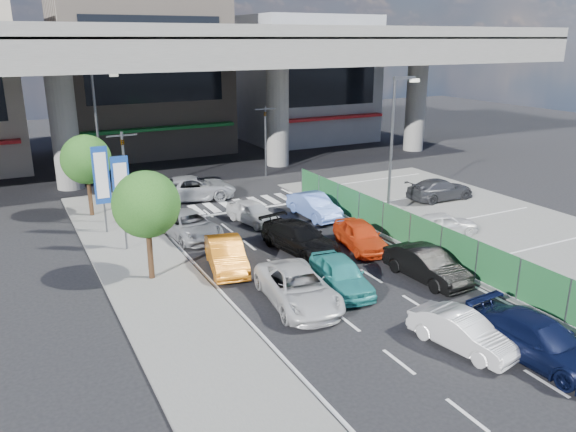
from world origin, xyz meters
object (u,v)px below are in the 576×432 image
tree_near (146,205)px  sedan_white_mid_left (298,288)px  sedan_black_mid (300,238)px  hatch_black_mid_right (427,265)px  street_lamp_right (395,137)px  signboard_far (102,178)px  kei_truck_front_right (314,206)px  tree_far (86,160)px  taxi_teal_mid (341,274)px  parked_sedan_dgrey (440,189)px  sedan_white_front_mid (253,212)px  street_lamp_left (100,125)px  traffic_cone (401,214)px  signboard_near (122,190)px  taxi_orange_left (226,255)px  wagon_silver_front_left (189,225)px  minivan_navy_back (539,340)px  hatch_white_back_mid (462,331)px  crossing_wagon_silver (193,188)px  traffic_light_left (123,155)px  taxi_orange_right (361,235)px  parked_sedan_white (443,224)px  traffic_light_right (265,124)px

tree_near → sedan_white_mid_left: (4.49, -4.87, -2.70)m
sedan_black_mid → hatch_black_mid_right: bearing=-70.3°
street_lamp_right → signboard_far: bearing=161.3°
kei_truck_front_right → sedan_white_mid_left: bearing=-124.6°
tree_far → hatch_black_mid_right: 19.66m
taxi_teal_mid → sedan_black_mid: (0.62, 4.66, -0.00)m
hatch_black_mid_right → parked_sedan_dgrey: parked_sedan_dgrey is taller
street_lamp_right → sedan_white_front_mid: street_lamp_right is taller
street_lamp_right → street_lamp_left: same height
traffic_cone → taxi_teal_mid: bearing=-142.3°
street_lamp_right → signboard_near: street_lamp_right is taller
street_lamp_left → tree_near: bearing=-92.8°
signboard_near → tree_far: size_ratio=0.98×
signboard_near → taxi_orange_left: bearing=-51.2°
taxi_orange_left → parked_sedan_dgrey: (16.23, 4.18, 0.03)m
wagon_silver_front_left → tree_far: bearing=116.6°
kei_truck_front_right → signboard_far: bearing=166.0°
minivan_navy_back → kei_truck_front_right: bearing=81.4°
sedan_black_mid → traffic_cone: 7.54m
hatch_white_back_mid → taxi_orange_left: 10.91m
tree_near → sedan_black_mid: (7.29, 0.12, -2.70)m
crossing_wagon_silver → street_lamp_right: bearing=-126.7°
signboard_far → sedan_white_mid_left: size_ratio=0.95×
signboard_far → tree_near: 7.03m
street_lamp_right → minivan_navy_back: (-4.72, -13.93, -4.08)m
taxi_teal_mid → hatch_black_mid_right: 3.88m
signboard_near → sedan_white_front_mid: (7.24, 1.14, -2.43)m
tree_near → street_lamp_right: bearing=8.0°
traffic_light_left → sedan_white_mid_left: (3.69, -12.87, -3.25)m
hatch_white_back_mid → wagon_silver_front_left: wagon_silver_front_left is taller
traffic_cone → signboard_far: bearing=160.7°
taxi_orange_right → street_lamp_right: bearing=46.4°
street_lamp_right → street_lamp_left: 18.06m
signboard_far → minivan_navy_back: size_ratio=0.99×
street_lamp_left → signboard_far: street_lamp_left is taller
parked_sedan_white → street_lamp_left: bearing=54.5°
minivan_navy_back → parked_sedan_dgrey: 18.71m
traffic_light_right → signboard_far: 15.38m
hatch_black_mid_right → sedan_white_mid_left: bearing=172.3°
parked_sedan_dgrey → hatch_white_back_mid: bearing=140.5°
traffic_light_left → taxi_orange_right: bearing=-44.0°
traffic_light_right → taxi_orange_left: size_ratio=1.24×
sedan_white_front_mid → kei_truck_front_right: size_ratio=0.89×
street_lamp_left → taxi_teal_mid: 19.91m
hatch_black_mid_right → taxi_orange_left: 8.78m
taxi_teal_mid → traffic_cone: (8.00, 6.19, -0.30)m
street_lamp_left → signboard_far: bearing=-100.3°
wagon_silver_front_left → minivan_navy_back: bearing=-76.0°
minivan_navy_back → hatch_black_mid_right: (1.01, 6.55, 0.00)m
traffic_light_left → parked_sedan_white: traffic_light_left is taller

